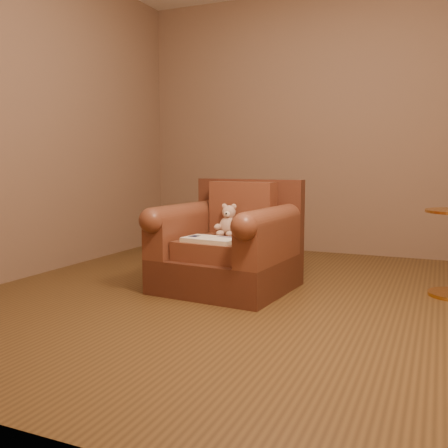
% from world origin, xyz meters
% --- Properties ---
extents(floor, '(4.00, 4.00, 0.00)m').
position_xyz_m(floor, '(0.00, 0.00, 0.00)').
color(floor, brown).
rests_on(floor, ground).
extents(room, '(4.02, 4.02, 2.71)m').
position_xyz_m(room, '(0.00, 0.00, 1.71)').
color(room, '#826550').
rests_on(room, ground).
extents(armchair, '(0.98, 0.94, 0.81)m').
position_xyz_m(armchair, '(-0.32, 0.17, 0.31)').
color(armchair, '#4F281A').
rests_on(armchair, floor).
extents(teddy_bear, '(0.18, 0.20, 0.25)m').
position_xyz_m(teddy_bear, '(-0.36, 0.24, 0.48)').
color(teddy_bear, tan).
rests_on(teddy_bear, armchair).
extents(guidebook, '(0.40, 0.27, 0.03)m').
position_xyz_m(guidebook, '(-0.36, -0.08, 0.40)').
color(guidebook, beige).
rests_on(guidebook, armchair).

